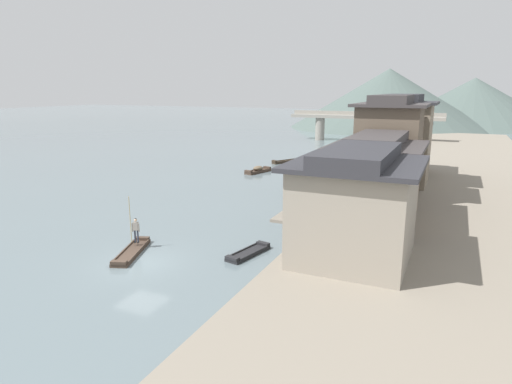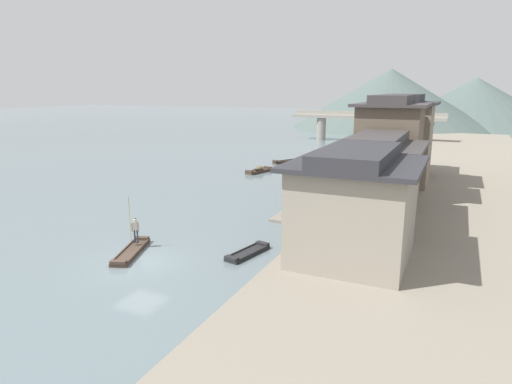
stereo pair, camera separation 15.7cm
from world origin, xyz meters
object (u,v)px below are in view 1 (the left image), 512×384
Objects in this scene: boat_moored_second at (351,175)px; house_waterfront_narrow at (401,140)px; boat_moored_far at (375,158)px; house_waterfront_second at (376,178)px; boat_moored_third at (288,161)px; stone_bridge at (364,122)px; boatman_person at (136,227)px; house_waterfront_far at (403,145)px; boat_midriver_drifting at (381,152)px; boat_upstream_distant at (258,170)px; boat_foreground_poled at (132,252)px; boat_moored_nearest at (328,198)px; house_waterfront_nearest at (355,205)px; boat_midriver_upstream at (248,253)px; house_waterfront_tall at (388,148)px.

house_waterfront_narrow is (5.66, -4.64, 4.83)m from boat_moored_second.
house_waterfront_second is at bearing -80.66° from boat_moored_far.
boat_moored_far is (10.57, 7.66, -0.04)m from boat_moored_third.
house_waterfront_narrow is 41.36m from stone_bridge.
house_waterfront_far reaches higher than boatman_person.
boat_midriver_drifting is 24.97m from boat_upstream_distant.
boat_moored_second reaches higher than boat_moored_third.
house_waterfront_second is at bearing -57.69° from boat_moored_third.
boat_foreground_poled is 1.15× the size of boat_moored_second.
boat_moored_nearest is (7.83, 17.08, -1.12)m from boatman_person.
house_waterfront_nearest is at bearing -83.02° from boat_midriver_drifting.
boat_midriver_upstream is (-0.51, -47.48, -0.15)m from boat_midriver_drifting.
boat_moored_far is at bearing 88.99° from boat_moored_second.
boat_foreground_poled is 0.59× the size of house_waterfront_nearest.
boat_moored_third is 13.05m from boat_moored_far.
boat_foreground_poled is 13.80m from house_waterfront_nearest.
boat_moored_nearest is 10.13m from house_waterfront_narrow.
boat_midriver_upstream is at bearing -90.72° from boat_moored_second.
boat_moored_second is 0.49× the size of house_waterfront_second.
boat_foreground_poled is 7.22m from boat_midriver_upstream.
boat_foreground_poled is 0.52× the size of house_waterfront_narrow.
boat_upstream_distant is at bearing 135.19° from house_waterfront_second.
boat_upstream_distant is at bearing -166.42° from house_waterfront_far.
stone_bridge reaches higher than boat_moored_third.
boat_moored_nearest is at bearing -82.73° from stone_bridge.
boatman_person is 0.35× the size of house_waterfront_tall.
house_waterfront_narrow reaches higher than house_waterfront_far.
house_waterfront_far reaches higher than boat_foreground_poled.
house_waterfront_nearest and house_waterfront_second have the same top height.
house_waterfront_second is at bearing 91.74° from house_waterfront_nearest.
house_waterfront_second is (5.67, -18.51, 3.52)m from boat_moored_second.
stone_bridge reaches higher than boat_moored_far.
house_waterfront_far reaches higher than boat_moored_third.
boatman_person is at bearing -169.45° from house_waterfront_nearest.
boat_moored_nearest is (7.45, 18.03, 0.15)m from boat_foreground_poled.
boat_midriver_drifting is (-0.31, 32.31, -0.00)m from boat_moored_nearest.
house_waterfront_second reaches higher than boat_moored_nearest.
house_waterfront_second is 13.93m from house_waterfront_narrow.
house_waterfront_second is (13.01, 10.52, 2.31)m from boatman_person.
boat_midriver_drifting reaches higher than boat_moored_third.
boat_moored_nearest is 0.57× the size of house_waterfront_far.
boat_moored_second is at bearing 75.80° from boatman_person.
boat_moored_second is at bearing 115.39° from house_waterfront_tall.
boat_moored_far is 26.87m from house_waterfront_tall.
boat_upstream_distant is at bearing 138.97° from boat_moored_nearest.
house_waterfront_nearest is at bearing 10.55° from boatman_person.
boat_midriver_drifting reaches higher than boat_foreground_poled.
boat_upstream_distant is at bearing -98.29° from stone_bridge.
boat_foreground_poled reaches higher than boat_midriver_upstream.
boat_midriver_upstream is 27.27m from boat_upstream_distant.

